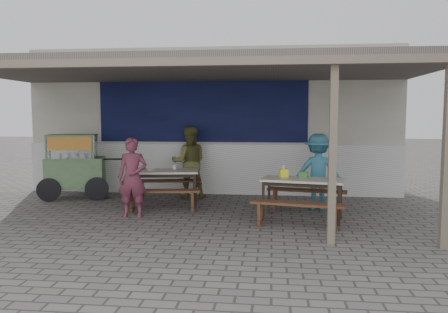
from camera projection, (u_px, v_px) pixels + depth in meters
name	position (u px, v px, depth m)	size (l,w,h in m)	color
ground	(186.00, 224.00, 7.60)	(60.00, 60.00, 0.00)	slate
back_wall	(213.00, 122.00, 10.98)	(9.00, 1.28, 3.50)	beige
warung_roof	(195.00, 71.00, 8.24)	(9.00, 4.21, 2.81)	#625954
table_left	(165.00, 174.00, 9.04)	(1.46, 0.92, 0.75)	beige
bench_left_street	(162.00, 196.00, 8.41)	(1.49, 0.50, 0.45)	brown
bench_left_wall	(168.00, 185.00, 9.74)	(1.49, 0.50, 0.45)	brown
table_right	(302.00, 183.00, 7.81)	(1.53, 0.91, 0.75)	beige
bench_right_street	(297.00, 209.00, 7.19)	(1.56, 0.56, 0.45)	brown
bench_right_wall	(306.00, 195.00, 8.49)	(1.56, 0.56, 0.45)	brown
vendor_cart	(74.00, 164.00, 9.88)	(1.73, 1.03, 1.46)	#6A895B
patron_street_side	(133.00, 177.00, 8.05)	(0.54, 0.35, 1.48)	brown
patron_wall_side	(189.00, 162.00, 9.93)	(0.80, 0.62, 1.65)	brown
patron_right_table	(318.00, 172.00, 8.73)	(0.98, 0.57, 1.52)	teal
tissue_box	(284.00, 173.00, 8.07)	(0.15, 0.15, 0.15)	yellow
donation_box	(304.00, 175.00, 7.96)	(0.16, 0.10, 0.10)	#397B36
condiment_jar	(175.00, 167.00, 9.22)	(0.08, 0.08, 0.09)	silver
condiment_bowl	(151.00, 170.00, 8.98)	(0.17, 0.17, 0.04)	silver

